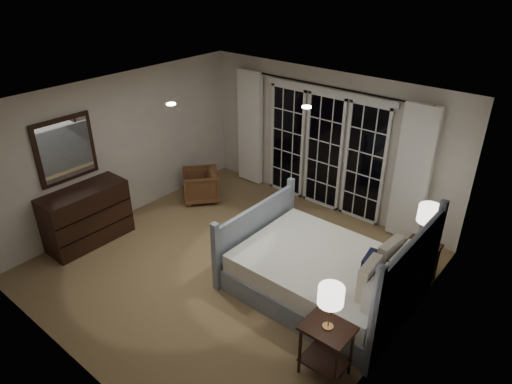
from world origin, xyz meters
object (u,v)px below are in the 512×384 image
Objects in this scene: nightstand_left at (326,343)px; dresser at (87,216)px; nightstand_right at (421,257)px; armchair at (201,185)px; lamp_left at (331,296)px; lamp_right at (430,214)px; bed at (325,274)px.

dresser reaches higher than nightstand_left.
armchair reaches higher than nightstand_right.
dresser is (-4.36, -0.17, 0.02)m from nightstand_left.
lamp_right is at bearing 86.40° from lamp_left.
nightstand_left is 1.29× the size of lamp_left.
bed reaches higher than nightstand_right.
lamp_right reaches higher than dresser.
nightstand_left is at bearing -57.83° from bed.
dresser is at bearing -151.34° from nightstand_right.
armchair is at bearing 165.86° from bed.
armchair is (-3.98, 1.97, -0.81)m from lamp_left.
dresser is at bearing -151.34° from lamp_right.
nightstand_right is 0.98× the size of lamp_right.
armchair is (-3.98, 1.97, -0.16)m from nightstand_left.
lamp_left is at bearing -93.60° from nightstand_right.
nightstand_left is 2.38m from lamp_right.
armchair is at bearing 153.69° from nightstand_left.
armchair is at bearing 153.69° from lamp_left.
bed reaches higher than lamp_left.
armchair is at bearing -175.54° from nightstand_right.
lamp_right is 0.46× the size of dresser.
lamp_left is at bearing -93.60° from lamp_right.
lamp_left is (-0.14, -2.29, 0.72)m from nightstand_right.
bed is at bearing 26.65° from armchair.
nightstand_left reaches higher than armchair.
lamp_left is (0.72, -1.15, 0.77)m from bed.
armchair is at bearing 79.90° from dresser.
lamp_right is at bearing -123.69° from nightstand_right.
bed is 1.78× the size of dresser.
lamp_right is 5.17m from dresser.
lamp_left is at bearing 165.96° from nightstand_left.
lamp_left reaches higher than nightstand_left.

